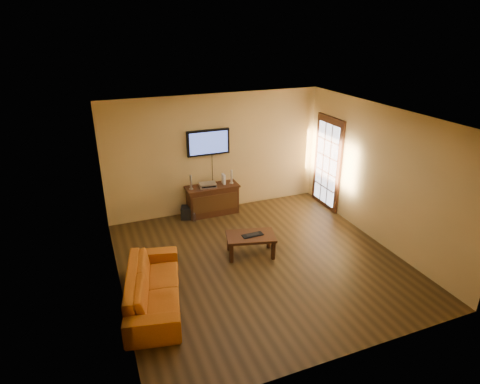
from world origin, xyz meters
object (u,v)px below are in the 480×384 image
av_receiver (208,185)px  bottle (194,217)px  media_console (213,200)px  television (208,142)px  sofa (153,281)px  speaker_left (191,183)px  game_console (224,179)px  subwoofer (187,212)px  keyboard (253,235)px  speaker_right (231,177)px  coffee_table (251,238)px

av_receiver → bottle: av_receiver is taller
media_console → bottle: media_console is taller
television → sofa: (-1.86, -2.90, -1.26)m
av_receiver → bottle: 0.79m
speaker_left → bottle: (-0.02, -0.23, -0.74)m
speaker_left → game_console: speaker_left is taller
television → game_console: television is taller
speaker_left → bottle: bearing=-95.6°
sofa → subwoofer: size_ratio=7.35×
av_receiver → game_console: 0.40m
television → keyboard: 2.50m
sofa → speaker_left: bearing=-14.8°
speaker_left → speaker_right: bearing=0.3°
coffee_table → sofa: (-1.96, -0.74, 0.03)m
sofa → subwoofer: bearing=-12.8°
coffee_table → speaker_right: (0.36, 1.97, 0.48)m
keyboard → coffee_table: bearing=148.4°
subwoofer → game_console: bearing=22.4°
television → av_receiver: (-0.11, -0.19, -0.92)m
sofa → av_receiver: size_ratio=5.43×
coffee_table → television: bearing=92.8°
media_console → game_console: (0.29, 0.04, 0.45)m
subwoofer → coffee_table: bearing=-50.5°
media_console → bottle: 0.62m
bottle → television: bearing=39.8°
coffee_table → speaker_left: speaker_left is taller
coffee_table → bottle: size_ratio=4.78×
media_console → speaker_right: size_ratio=3.74×
media_console → av_receiver: size_ratio=3.27×
av_receiver → media_console: bearing=6.3°
media_console → sofa: sofa is taller
television → speaker_right: bearing=-22.8°
media_console → bottle: (-0.51, -0.24, -0.25)m
av_receiver → speaker_left: bearing=-172.8°
media_console → sofa: (-1.86, -2.71, 0.05)m
media_console → speaker_left: size_ratio=3.62×
speaker_left → speaker_right: (0.95, 0.00, -0.01)m
television → game_console: size_ratio=4.22×
television → game_console: 0.91m
game_console → subwoofer: (-0.90, -0.05, -0.66)m
av_receiver → subwoofer: bearing=-172.7°
speaker_right → sofa: bearing=-130.6°
coffee_table → game_console: 2.07m
coffee_table → av_receiver: av_receiver is taller
subwoofer → bottle: 0.25m
sofa → speaker_left: 3.06m
coffee_table → sofa: bearing=-159.5°
speaker_left → speaker_right: speaker_left is taller
speaker_left → media_console: bearing=0.9°
speaker_left → subwoofer: size_ratio=1.22×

